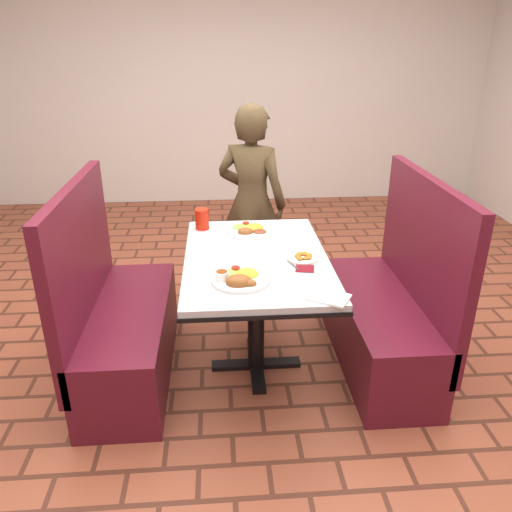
% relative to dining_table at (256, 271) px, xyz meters
% --- Properties ---
extents(room, '(7.00, 7.04, 2.82)m').
position_rel_dining_table_xyz_m(room, '(0.00, 0.00, 1.26)').
color(room, '#994B32').
rests_on(room, ground).
extents(dining_table, '(0.81, 1.21, 0.75)m').
position_rel_dining_table_xyz_m(dining_table, '(0.00, 0.00, 0.00)').
color(dining_table, silver).
rests_on(dining_table, ground).
extents(booth_bench_left, '(0.47, 1.20, 1.17)m').
position_rel_dining_table_xyz_m(booth_bench_left, '(-0.80, 0.00, -0.32)').
color(booth_bench_left, maroon).
rests_on(booth_bench_left, ground).
extents(booth_bench_right, '(0.47, 1.20, 1.17)m').
position_rel_dining_table_xyz_m(booth_bench_right, '(0.80, 0.00, -0.32)').
color(booth_bench_right, maroon).
rests_on(booth_bench_right, ground).
extents(diner_person, '(0.63, 0.54, 1.47)m').
position_rel_dining_table_xyz_m(diner_person, '(0.05, 1.03, 0.08)').
color(diner_person, brown).
rests_on(diner_person, ground).
extents(near_dinner_plate, '(0.30, 0.30, 0.09)m').
position_rel_dining_table_xyz_m(near_dinner_plate, '(-0.11, -0.31, 0.13)').
color(near_dinner_plate, white).
rests_on(near_dinner_plate, dining_table).
extents(far_dinner_plate, '(0.28, 0.28, 0.07)m').
position_rel_dining_table_xyz_m(far_dinner_plate, '(-0.01, 0.38, 0.12)').
color(far_dinner_plate, white).
rests_on(far_dinner_plate, dining_table).
extents(plantain_plate, '(0.18, 0.18, 0.03)m').
position_rel_dining_table_xyz_m(plantain_plate, '(0.26, -0.06, 0.11)').
color(plantain_plate, white).
rests_on(plantain_plate, dining_table).
extents(maroon_napkin, '(0.11, 0.11, 0.00)m').
position_rel_dining_table_xyz_m(maroon_napkin, '(0.25, -0.19, 0.10)').
color(maroon_napkin, maroon).
rests_on(maroon_napkin, dining_table).
extents(spoon_utensil, '(0.05, 0.12, 0.00)m').
position_rel_dining_table_xyz_m(spoon_utensil, '(0.19, -0.15, 0.10)').
color(spoon_utensil, silver).
rests_on(spoon_utensil, dining_table).
extents(red_tumbler, '(0.09, 0.09, 0.13)m').
position_rel_dining_table_xyz_m(red_tumbler, '(-0.31, 0.46, 0.16)').
color(red_tumbler, red).
rests_on(red_tumbler, dining_table).
extents(paper_napkin, '(0.23, 0.21, 0.01)m').
position_rel_dining_table_xyz_m(paper_napkin, '(0.31, -0.52, 0.10)').
color(paper_napkin, white).
rests_on(paper_napkin, dining_table).
extents(knife_utensil, '(0.04, 0.16, 0.00)m').
position_rel_dining_table_xyz_m(knife_utensil, '(-0.02, -0.33, 0.11)').
color(knife_utensil, silver).
rests_on(knife_utensil, dining_table).
extents(fork_utensil, '(0.04, 0.16, 0.00)m').
position_rel_dining_table_xyz_m(fork_utensil, '(-0.06, -0.33, 0.11)').
color(fork_utensil, silver).
rests_on(fork_utensil, dining_table).
extents(lettuce_shreds, '(0.28, 0.32, 0.00)m').
position_rel_dining_table_xyz_m(lettuce_shreds, '(0.04, 0.06, 0.10)').
color(lettuce_shreds, '#94C14D').
rests_on(lettuce_shreds, dining_table).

